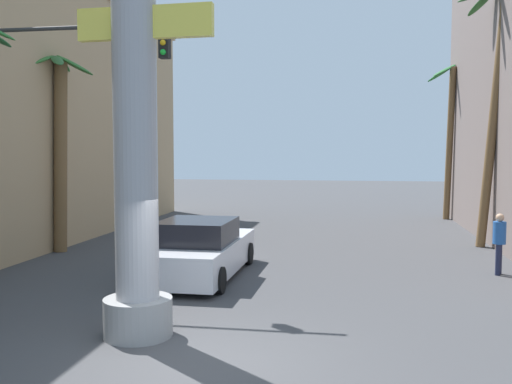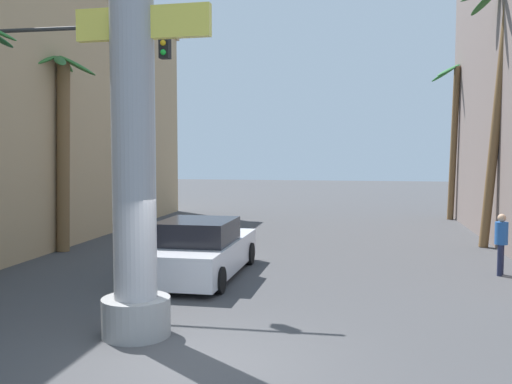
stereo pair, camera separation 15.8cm
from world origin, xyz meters
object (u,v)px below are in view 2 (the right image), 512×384
(car_lead, at_px, (201,250))
(palm_tree_mid_right, at_px, (498,83))
(traffic_light_mast, at_px, (46,103))
(neon_sign_pole, at_px, (133,70))
(pedestrian_mid_right, at_px, (501,240))
(palm_tree_mid_left, at_px, (62,132))
(palm_tree_far_right, at_px, (456,121))

(car_lead, bearing_deg, palm_tree_mid_right, 35.32)
(traffic_light_mast, bearing_deg, neon_sign_pole, -43.12)
(neon_sign_pole, bearing_deg, pedestrian_mid_right, 40.14)
(neon_sign_pole, height_order, traffic_light_mast, neon_sign_pole)
(neon_sign_pole, xyz_separation_m, traffic_light_mast, (-3.73, 3.50, -0.23))
(pedestrian_mid_right, bearing_deg, car_lead, -168.78)
(traffic_light_mast, relative_size, car_lead, 1.26)
(palm_tree_mid_left, bearing_deg, neon_sign_pole, -53.98)
(car_lead, xyz_separation_m, palm_tree_mid_left, (-5.62, 3.02, 3.27))
(neon_sign_pole, height_order, car_lead, neon_sign_pole)
(palm_tree_mid_left, bearing_deg, palm_tree_mid_right, 12.49)
(neon_sign_pole, relative_size, palm_tree_mid_right, 1.18)
(neon_sign_pole, relative_size, traffic_light_mast, 1.65)
(car_lead, relative_size, palm_tree_far_right, 0.68)
(palm_tree_far_right, bearing_deg, neon_sign_pole, -113.90)
(palm_tree_mid_left, distance_m, pedestrian_mid_right, 13.94)
(traffic_light_mast, xyz_separation_m, car_lead, (3.55, 1.46, -3.84))
(palm_tree_mid_left, xyz_separation_m, pedestrian_mid_right, (13.54, -1.45, -2.99))
(neon_sign_pole, distance_m, car_lead, 6.42)
(car_lead, distance_m, palm_tree_mid_right, 11.83)
(neon_sign_pole, height_order, pedestrian_mid_right, neon_sign_pole)
(car_lead, relative_size, palm_tree_mid_right, 0.57)
(neon_sign_pole, height_order, palm_tree_mid_right, neon_sign_pole)
(palm_tree_mid_left, distance_m, palm_tree_mid_right, 14.82)
(palm_tree_mid_left, bearing_deg, pedestrian_mid_right, -6.11)
(car_lead, relative_size, pedestrian_mid_right, 3.06)
(neon_sign_pole, bearing_deg, car_lead, 92.09)
(neon_sign_pole, bearing_deg, palm_tree_mid_left, 126.02)
(traffic_light_mast, relative_size, palm_tree_mid_right, 0.71)
(traffic_light_mast, height_order, car_lead, traffic_light_mast)
(palm_tree_mid_right, bearing_deg, palm_tree_mid_left, -167.51)
(traffic_light_mast, bearing_deg, palm_tree_mid_left, 114.75)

